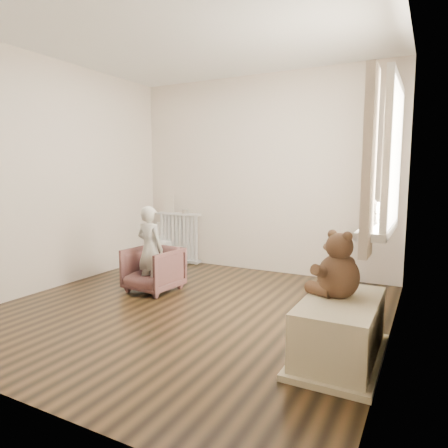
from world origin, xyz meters
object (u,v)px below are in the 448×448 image
at_px(armchair, 153,269).
at_px(plush_cat, 379,212).
at_px(radiator, 179,236).
at_px(toy_bench, 340,332).
at_px(child, 150,249).
at_px(toy_vanity, 161,243).
at_px(teddy_bear, 339,266).

height_order(armchair, plush_cat, plush_cat).
relative_size(radiator, toy_bench, 0.79).
distance_m(child, plush_cat, 2.40).
bearing_deg(child, toy_bench, 168.40).
height_order(toy_vanity, armchair, toy_vanity).
distance_m(armchair, child, 0.25).
bearing_deg(toy_bench, child, 163.19).
bearing_deg(toy_bench, radiator, 143.31).
relative_size(radiator, teddy_bear, 1.55).
xyz_separation_m(armchair, plush_cat, (2.34, 0.05, 0.75)).
xyz_separation_m(child, toy_bench, (2.20, -0.67, -0.29)).
height_order(child, toy_bench, child).
relative_size(toy_bench, plush_cat, 4.09).
relative_size(radiator, toy_vanity, 1.29).
distance_m(radiator, plush_cat, 3.25).
relative_size(armchair, plush_cat, 2.39).
xyz_separation_m(armchair, child, (0.00, -0.05, 0.25)).
bearing_deg(armchair, plush_cat, 6.31).
xyz_separation_m(radiator, armchair, (0.57, -1.35, -0.14)).
xyz_separation_m(armchair, teddy_bear, (2.17, -0.67, 0.42)).
distance_m(radiator, teddy_bear, 3.41).
bearing_deg(plush_cat, child, 178.85).
height_order(toy_bench, plush_cat, plush_cat).
xyz_separation_m(radiator, toy_bench, (2.77, -2.06, -0.19)).
distance_m(toy_vanity, plush_cat, 3.53).
distance_m(toy_vanity, child, 1.63).
xyz_separation_m(toy_vanity, child, (0.87, -1.37, 0.22)).
relative_size(child, teddy_bear, 2.00).
bearing_deg(toy_vanity, armchair, -56.72).
bearing_deg(toy_vanity, radiator, 5.71).
bearing_deg(armchair, toy_bench, -12.78).
bearing_deg(plush_cat, radiator, 152.41).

